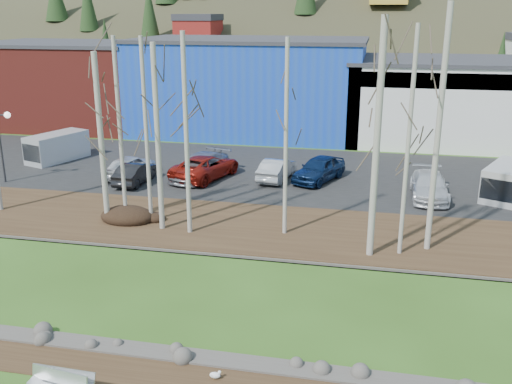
% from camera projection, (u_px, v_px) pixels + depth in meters
% --- Properties ---
extents(dirt_strip, '(80.00, 1.80, 0.03)m').
position_uv_depth(dirt_strip, '(184.00, 376.00, 17.26)').
color(dirt_strip, '#382616').
rests_on(dirt_strip, ground).
extents(near_bank_rocks, '(80.00, 0.80, 0.50)m').
position_uv_depth(near_bank_rocks, '(194.00, 358.00, 18.20)').
color(near_bank_rocks, '#47423D').
rests_on(near_bank_rocks, ground).
extents(river, '(80.00, 8.00, 0.90)m').
position_uv_depth(river, '(227.00, 298.00, 22.02)').
color(river, '#121F30').
rests_on(river, ground).
extents(far_bank_rocks, '(80.00, 0.80, 0.46)m').
position_uv_depth(far_bank_rocks, '(250.00, 255.00, 25.84)').
color(far_bank_rocks, '#47423D').
rests_on(far_bank_rocks, ground).
extents(far_bank, '(80.00, 7.00, 0.15)m').
position_uv_depth(far_bank, '(263.00, 229.00, 28.80)').
color(far_bank, '#382616').
rests_on(far_bank, ground).
extents(parking_lot, '(80.00, 14.00, 0.14)m').
position_uv_depth(parking_lot, '(293.00, 174.00, 38.60)').
color(parking_lot, black).
rests_on(parking_lot, ground).
extents(building_brick, '(16.32, 12.24, 7.80)m').
position_uv_depth(building_brick, '(70.00, 83.00, 55.20)').
color(building_brick, maroon).
rests_on(building_brick, ground).
extents(building_blue, '(20.40, 12.24, 8.30)m').
position_uv_depth(building_blue, '(251.00, 85.00, 51.59)').
color(building_blue, '#1D49AE').
rests_on(building_blue, ground).
extents(building_white, '(18.36, 12.24, 6.80)m').
position_uv_depth(building_white, '(458.00, 100.00, 48.28)').
color(building_white, silver).
rests_on(building_white, ground).
extents(seagull, '(0.39, 0.20, 0.29)m').
position_uv_depth(seagull, '(215.00, 375.00, 17.09)').
color(seagull, gold).
rests_on(seagull, ground).
extents(dirt_mound, '(2.84, 2.00, 0.56)m').
position_uv_depth(dirt_mound, '(127.00, 215.00, 29.67)').
color(dirt_mound, black).
rests_on(dirt_mound, far_bank).
extents(birch_1, '(0.20, 0.20, 9.33)m').
position_uv_depth(birch_1, '(120.00, 131.00, 28.59)').
color(birch_1, beige).
rests_on(birch_1, far_bank).
extents(birch_2, '(0.28, 0.28, 8.61)m').
position_uv_depth(birch_2, '(101.00, 140.00, 28.27)').
color(birch_2, beige).
rests_on(birch_2, far_bank).
extents(birch_3, '(0.22, 0.22, 9.60)m').
position_uv_depth(birch_3, '(186.00, 137.00, 26.76)').
color(birch_3, beige).
rests_on(birch_3, far_bank).
extents(birch_4, '(0.26, 0.26, 9.09)m').
position_uv_depth(birch_4, '(158.00, 140.00, 27.32)').
color(birch_4, beige).
rests_on(birch_4, far_bank).
extents(birch_5, '(0.20, 0.20, 9.34)m').
position_uv_depth(birch_5, '(286.00, 140.00, 26.67)').
color(birch_5, beige).
rests_on(birch_5, far_bank).
extents(birch_6, '(0.19, 0.19, 9.98)m').
position_uv_depth(birch_6, '(408.00, 145.00, 24.24)').
color(birch_6, beige).
rests_on(birch_6, far_bank).
extents(birch_7, '(0.30, 0.30, 10.31)m').
position_uv_depth(birch_7, '(377.00, 142.00, 24.04)').
color(birch_7, beige).
rests_on(birch_7, far_bank).
extents(birch_8, '(0.26, 0.26, 10.83)m').
position_uv_depth(birch_8, '(438.00, 133.00, 24.60)').
color(birch_8, beige).
rests_on(birch_8, far_bank).
extents(birch_10, '(0.20, 0.20, 9.33)m').
position_uv_depth(birch_10, '(146.00, 133.00, 28.32)').
color(birch_10, beige).
rests_on(birch_10, far_bank).
extents(car_0, '(2.48, 4.52, 1.46)m').
position_uv_depth(car_0, '(130.00, 166.00, 37.36)').
color(car_0, silver).
rests_on(car_0, parking_lot).
extents(car_1, '(1.49, 4.07, 1.33)m').
position_uv_depth(car_1, '(135.00, 173.00, 36.03)').
color(car_1, black).
rests_on(car_1, parking_lot).
extents(car_2, '(4.01, 6.00, 1.53)m').
position_uv_depth(car_2, '(206.00, 167.00, 37.13)').
color(car_2, maroon).
rests_on(car_2, parking_lot).
extents(car_3, '(3.37, 5.70, 1.55)m').
position_uv_depth(car_3, '(200.00, 166.00, 37.13)').
color(car_3, gray).
rests_on(car_3, parking_lot).
extents(car_4, '(3.51, 5.00, 1.58)m').
position_uv_depth(car_4, '(319.00, 169.00, 36.50)').
color(car_4, '#0E2248').
rests_on(car_4, parking_lot).
extents(car_5, '(2.04, 4.41, 1.40)m').
position_uv_depth(car_5, '(277.00, 169.00, 36.80)').
color(car_5, '#B7B7BA').
rests_on(car_5, parking_lot).
extents(car_6, '(2.05, 5.00, 1.45)m').
position_uv_depth(car_6, '(429.00, 186.00, 33.21)').
color(car_6, silver).
rests_on(car_6, parking_lot).
extents(van_white, '(3.56, 4.84, 1.96)m').
position_uv_depth(van_white, '(506.00, 182.00, 33.07)').
color(van_white, silver).
rests_on(van_white, parking_lot).
extents(van_grey, '(3.27, 4.90, 1.98)m').
position_uv_depth(van_grey, '(55.00, 148.00, 41.33)').
color(van_grey, silver).
rests_on(van_grey, parking_lot).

